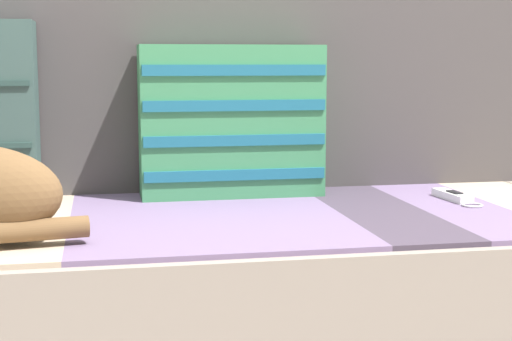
% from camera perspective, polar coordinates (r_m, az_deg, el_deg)
% --- Properties ---
extents(couch, '(2.05, 0.84, 0.38)m').
position_cam_1_polar(couch, '(1.77, -6.84, -9.31)').
color(couch, '#3D3838').
rests_on(couch, ground_plane).
extents(sofa_backrest, '(2.01, 0.14, 0.51)m').
position_cam_1_polar(sofa_backrest, '(2.04, -7.80, 5.78)').
color(sofa_backrest, '#474242').
rests_on(sofa_backrest, couch).
extents(throw_pillow_striped, '(0.45, 0.14, 0.37)m').
position_cam_1_polar(throw_pillow_striped, '(1.92, -1.82, 3.62)').
color(throw_pillow_striped, '#3D8956').
rests_on(throw_pillow_striped, couch).
extents(game_remote_near, '(0.06, 0.19, 0.02)m').
position_cam_1_polar(game_remote_near, '(1.93, 14.19, -1.84)').
color(game_remote_near, white).
rests_on(game_remote_near, couch).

